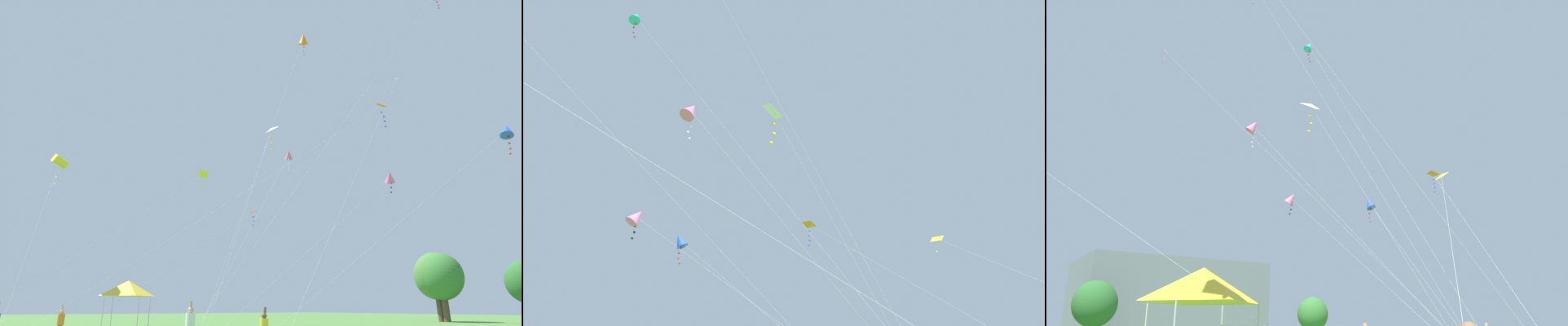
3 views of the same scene
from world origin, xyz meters
The scene contains 15 objects.
tree_near_right centered at (-11.99, 49.88, 5.78)m, with size 5.93×5.34×8.95m.
tree_far_right centered at (-11.10, 49.71, 5.65)m, with size 5.80×5.22×8.74m.
festival_tent centered at (-7.57, 7.38, 3.05)m, with size 2.81×2.81×3.57m.
person_white_shirt centered at (4.90, 6.82, 1.00)m, with size 0.42×0.42×2.05m.
person_orange_shirt centered at (-4.94, 2.91, 0.92)m, with size 0.39×0.39×1.90m.
kite_orange_diamond_1 centered at (-0.67, 18.74, 24.51)m, with size 6.52×12.45×25.15m.
kite_white_delta_2 centered at (0.97, 14.01, 13.74)m, with size 4.40×7.07×14.17m.
kite_pink_delta_3 centered at (-1.40, 31.77, 24.30)m, with size 10.45×24.11×26.20m.
kite_red_delta_4 centered at (-14.08, 21.81, 11.58)m, with size 10.02×19.54×12.03m.
kite_blue_diamond_5 centered at (12.56, 22.74, 11.50)m, with size 5.84×14.69×12.08m.
kite_orange_delta_6 centered at (10.52, 13.91, 11.25)m, with size 11.69×14.85×11.78m.
kite_pink_diamond_7 centered at (4.59, 21.87, 10.61)m, with size 0.99×15.14×11.25m.
kite_pink_diamond_8 centered at (-1.06, 17.07, 13.13)m, with size 6.37×10.75×13.68m.
kite_yellow_delta_9 centered at (3.46, 7.26, 8.26)m, with size 11.81×10.61×8.78m.
kite_yellow_box_10 centered at (-11.44, 1.97, 12.72)m, with size 11.13×2.98×13.50m.
Camera 1 is at (22.99, -1.13, 1.75)m, focal length 28.00 mm.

